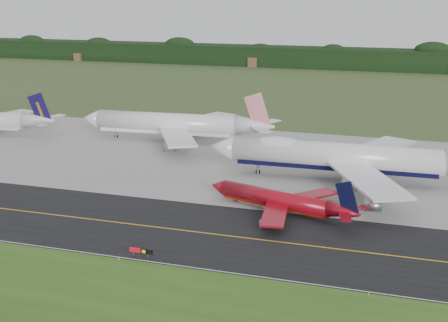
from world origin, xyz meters
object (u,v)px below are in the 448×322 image
(jet_red_737, at_px, (282,201))
(taxiway_sign, at_px, (141,251))
(jet_ba_747, at_px, (346,157))
(jet_star_tail, at_px, (177,124))

(jet_red_737, distance_m, taxiway_sign, 35.52)
(jet_ba_747, relative_size, jet_star_tail, 1.14)
(jet_red_737, bearing_deg, jet_ba_747, 69.73)
(jet_red_737, height_order, jet_star_tail, jet_star_tail)
(jet_star_tail, bearing_deg, jet_red_737, -49.62)
(jet_star_tail, distance_m, taxiway_sign, 87.92)
(jet_star_tail, bearing_deg, taxiway_sign, -72.30)
(jet_star_tail, bearing_deg, jet_ba_747, -25.47)
(jet_ba_747, bearing_deg, jet_red_737, -110.27)
(jet_ba_747, xyz_separation_m, jet_red_737, (-10.01, -27.12, -3.47))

